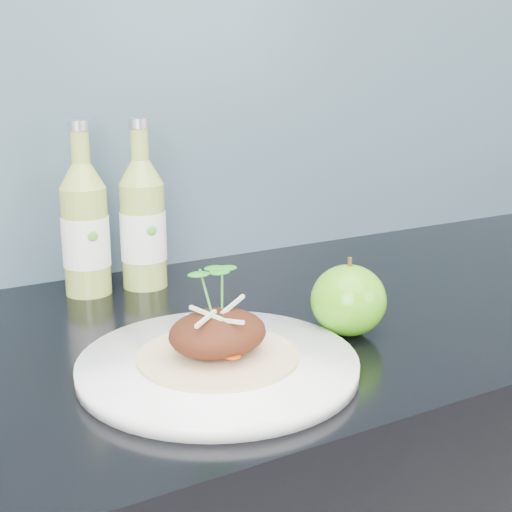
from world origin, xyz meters
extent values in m
cube|color=#729BB3|center=(0.00, 1.99, 1.25)|extent=(4.00, 0.02, 0.70)
cylinder|color=white|center=(-0.01, 1.57, 0.91)|extent=(0.38, 0.38, 0.02)
cylinder|color=tan|center=(-0.01, 1.57, 0.92)|extent=(0.17, 0.17, 0.00)
ellipsoid|color=#4C1F0E|center=(-0.01, 1.57, 0.94)|extent=(0.10, 0.09, 0.05)
ellipsoid|color=#459610|center=(0.17, 1.59, 0.94)|extent=(0.11, 0.11, 0.08)
cylinder|color=#472D14|center=(0.17, 1.59, 0.99)|extent=(0.01, 0.00, 0.01)
cylinder|color=#95AA47|center=(-0.05, 1.90, 0.97)|extent=(0.07, 0.07, 0.15)
cone|color=#95AA47|center=(-0.05, 1.90, 1.06)|extent=(0.06, 0.06, 0.03)
cylinder|color=#95AA47|center=(-0.05, 1.90, 1.10)|extent=(0.02, 0.02, 0.04)
cylinder|color=silver|center=(-0.05, 1.90, 1.13)|extent=(0.03, 0.03, 0.01)
cylinder|color=white|center=(-0.05, 1.90, 0.97)|extent=(0.08, 0.08, 0.07)
ellipsoid|color=#59A533|center=(-0.05, 1.87, 0.99)|extent=(0.01, 0.00, 0.01)
cylinder|color=#94AE48|center=(0.03, 1.89, 0.97)|extent=(0.06, 0.06, 0.15)
cone|color=#94AE48|center=(0.03, 1.89, 1.06)|extent=(0.06, 0.06, 0.03)
cylinder|color=#94AE48|center=(0.03, 1.89, 1.10)|extent=(0.02, 0.02, 0.04)
cylinder|color=silver|center=(0.03, 1.89, 1.13)|extent=(0.03, 0.03, 0.01)
cylinder|color=white|center=(0.03, 1.89, 0.97)|extent=(0.07, 0.07, 0.07)
ellipsoid|color=#59A533|center=(0.03, 1.86, 0.99)|extent=(0.01, 0.00, 0.01)
camera|label=1|loc=(-0.32, 0.96, 1.21)|focal=50.00mm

